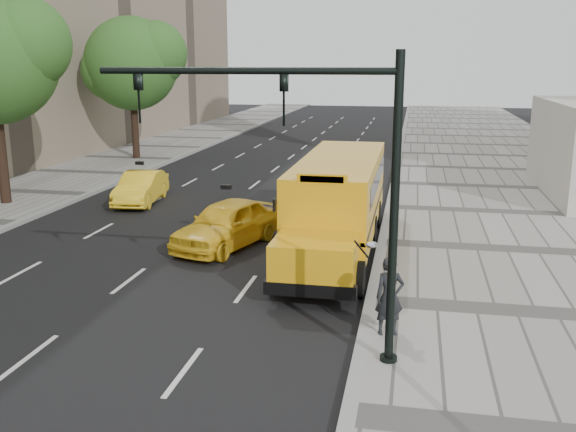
% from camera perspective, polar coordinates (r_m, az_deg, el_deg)
% --- Properties ---
extents(ground, '(140.00, 140.00, 0.00)m').
position_cam_1_polar(ground, '(23.28, -6.57, -1.87)').
color(ground, black).
rests_on(ground, ground).
extents(sidewalk_museum, '(12.00, 140.00, 0.15)m').
position_cam_1_polar(sidewalk_museum, '(22.78, 23.61, -3.11)').
color(sidewalk_museum, gray).
rests_on(sidewalk_museum, ground).
extents(curb_museum, '(0.30, 140.00, 0.15)m').
position_cam_1_polar(curb_museum, '(22.23, 8.35, -2.48)').
color(curb_museum, gray).
rests_on(curb_museum, ground).
extents(curb_far, '(0.30, 140.00, 0.15)m').
position_cam_1_polar(curb_far, '(26.75, -23.14, -0.69)').
color(curb_far, gray).
rests_on(curb_far, ground).
extents(tree_c, '(6.46, 5.74, 8.89)m').
position_cam_1_polar(tree_c, '(41.92, -13.61, 13.10)').
color(tree_c, black).
rests_on(tree_c, ground).
extents(school_bus, '(2.96, 11.56, 3.19)m').
position_cam_1_polar(school_bus, '(21.81, 4.55, 1.89)').
color(school_bus, orange).
rests_on(school_bus, ground).
extents(taxi_near, '(3.24, 5.07, 1.61)m').
position_cam_1_polar(taxi_near, '(21.87, -5.44, -0.68)').
color(taxi_near, yellow).
rests_on(taxi_near, ground).
extents(taxi_far, '(2.00, 4.39, 1.39)m').
position_cam_1_polar(taxi_far, '(29.25, -12.95, 2.47)').
color(taxi_far, yellow).
rests_on(taxi_far, ground).
extents(pedestrian, '(0.74, 0.59, 1.79)m').
position_cam_1_polar(pedestrian, '(14.67, 9.01, -7.07)').
color(pedestrian, black).
rests_on(pedestrian, sidewalk_museum).
extents(traffic_signal, '(6.18, 0.36, 6.40)m').
position_cam_1_polar(traffic_signal, '(12.67, 3.18, 4.08)').
color(traffic_signal, black).
rests_on(traffic_signal, ground).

